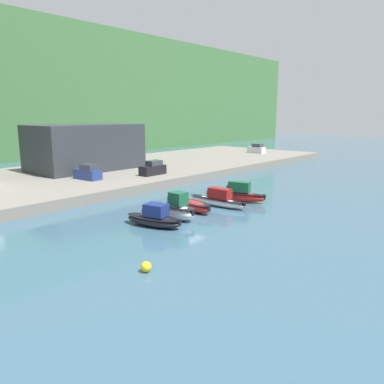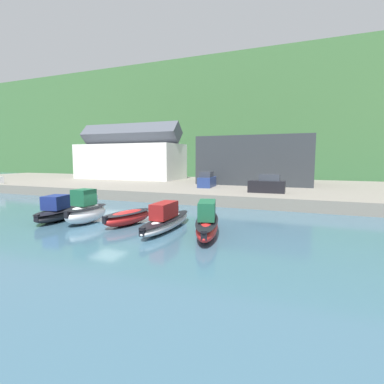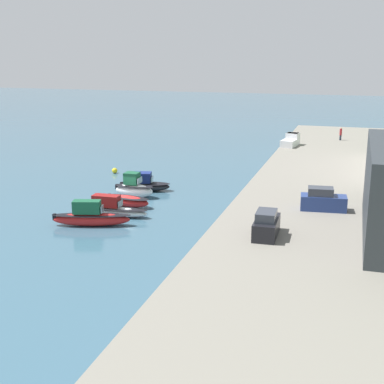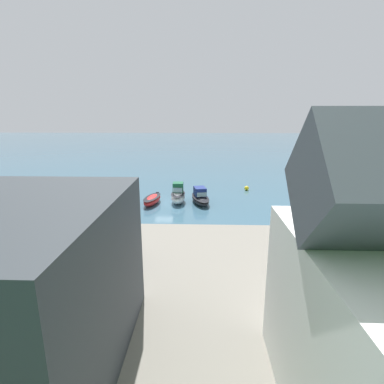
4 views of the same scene
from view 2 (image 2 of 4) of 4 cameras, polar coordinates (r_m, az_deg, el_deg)
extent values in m
plane|color=#385B70|center=(25.01, -15.80, -6.04)|extent=(320.00, 320.00, 0.00)
cube|color=#42703D|center=(109.57, 14.43, 11.88)|extent=(240.00, 62.66, 32.09)
cube|color=gray|center=(48.22, 3.77, 0.89)|extent=(118.09, 29.27, 1.27)
cube|color=white|center=(60.97, -11.71, 5.69)|extent=(20.76, 8.93, 6.72)
cube|color=#474C56|center=(61.15, -11.83, 10.79)|extent=(21.18, 4.16, 4.16)
cube|color=#2D3338|center=(49.21, 12.31, 5.91)|extent=(17.14, 10.39, 7.38)
cube|color=slate|center=(44.16, 11.16, 5.89)|extent=(16.28, 0.10, 4.43)
ellipsoid|color=black|center=(28.28, -24.11, -3.88)|extent=(3.24, 6.09, 1.01)
ellipsoid|color=black|center=(28.22, -24.14, -3.18)|extent=(3.34, 6.22, 0.12)
cube|color=navy|center=(27.88, -24.54, -1.79)|extent=(1.91, 2.31, 1.15)
cube|color=#8CA5B2|center=(28.87, -23.24, -1.82)|extent=(1.33, 0.40, 0.58)
cube|color=black|center=(26.04, -27.45, -4.45)|extent=(0.41, 0.35, 0.56)
ellipsoid|color=white|center=(26.09, -19.49, -3.94)|extent=(1.86, 4.36, 1.52)
ellipsoid|color=black|center=(26.01, -19.54, -2.78)|extent=(1.93, 4.44, 0.12)
cube|color=#195638|center=(25.73, -19.93, -0.94)|extent=(1.39, 1.53, 1.28)
cube|color=#8CA5B2|center=(26.43, -18.60, -1.12)|extent=(1.25, 0.10, 0.64)
cube|color=black|center=(24.56, -22.72, -3.98)|extent=(0.36, 0.28, 0.56)
ellipsoid|color=red|center=(24.59, -12.15, -4.78)|extent=(2.51, 5.15, 1.14)
ellipsoid|color=black|center=(24.52, -12.17, -3.87)|extent=(2.59, 5.26, 0.12)
cube|color=black|center=(22.95, -16.23, -5.12)|extent=(0.40, 0.34, 0.56)
ellipsoid|color=white|center=(22.55, -4.89, -5.94)|extent=(1.81, 7.66, 0.95)
ellipsoid|color=black|center=(22.48, -4.89, -5.11)|extent=(1.87, 7.82, 0.12)
cube|color=maroon|center=(22.01, -5.33, -3.48)|extent=(1.24, 2.70, 1.14)
cube|color=#8CA5B2|center=(23.36, -3.76, -3.31)|extent=(1.04, 0.14, 0.57)
cube|color=black|center=(19.38, -9.44, -7.49)|extent=(0.37, 0.29, 0.56)
ellipsoid|color=red|center=(20.94, 2.90, -6.52)|extent=(3.40, 7.33, 1.21)
ellipsoid|color=black|center=(20.84, 2.91, -5.38)|extent=(3.49, 7.49, 0.12)
cube|color=#195638|center=(20.34, 2.87, -3.43)|extent=(1.75, 2.73, 1.20)
cube|color=#8CA5B2|center=(21.76, 3.07, -3.26)|extent=(0.97, 0.37, 0.60)
cube|color=black|center=(17.56, 2.29, -8.25)|extent=(0.42, 0.37, 0.56)
cube|color=navy|center=(42.22, 2.88, 1.92)|extent=(2.22, 4.36, 1.40)
cube|color=#333842|center=(41.85, 2.79, 3.37)|extent=(1.76, 2.45, 0.76)
cube|color=black|center=(36.33, 14.02, 1.00)|extent=(4.26, 1.95, 1.40)
cube|color=#333842|center=(36.22, 14.57, 2.69)|extent=(2.36, 1.61, 0.76)
camera|label=1|loc=(43.76, -76.52, 8.12)|focal=35.00mm
camera|label=3|loc=(56.17, 63.72, 13.52)|focal=50.00mm
camera|label=4|loc=(62.80, 3.10, 12.51)|focal=28.00mm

